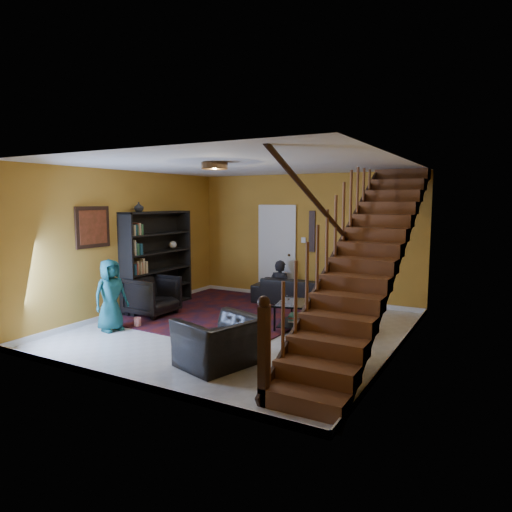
{
  "coord_description": "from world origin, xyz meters",
  "views": [
    {
      "loc": [
        3.94,
        -6.58,
        2.22
      ],
      "look_at": [
        0.04,
        0.4,
        1.25
      ],
      "focal_mm": 32.0,
      "sensor_mm": 36.0,
      "label": 1
    }
  ],
  "objects": [
    {
      "name": "floor",
      "position": [
        0.0,
        0.0,
        0.0
      ],
      "size": [
        5.5,
        5.5,
        0.0
      ],
      "primitive_type": "plane",
      "color": "beige",
      "rests_on": "ground"
    },
    {
      "name": "room",
      "position": [
        -1.33,
        1.33,
        0.05
      ],
      "size": [
        5.5,
        5.5,
        5.5
      ],
      "color": "#C3892B",
      "rests_on": "ground"
    },
    {
      "name": "staircase",
      "position": [
        2.12,
        -0.0,
        1.4
      ],
      "size": [
        0.95,
        5.02,
        3.18
      ],
      "color": "brown",
      "rests_on": "floor"
    },
    {
      "name": "bookshelf",
      "position": [
        -2.4,
        0.6,
        0.96
      ],
      "size": [
        0.35,
        1.8,
        2.0
      ],
      "color": "black",
      "rests_on": "floor"
    },
    {
      "name": "door",
      "position": [
        -0.7,
        2.73,
        1.02
      ],
      "size": [
        0.82,
        0.05,
        2.05
      ],
      "primitive_type": "cube",
      "color": "silver",
      "rests_on": "floor"
    },
    {
      "name": "framed_picture",
      "position": [
        -2.57,
        -0.9,
        1.75
      ],
      "size": [
        0.04,
        0.74,
        0.74
      ],
      "primitive_type": "cube",
      "color": "maroon",
      "rests_on": "room"
    },
    {
      "name": "wall_hanging",
      "position": [
        0.15,
        2.73,
        1.55
      ],
      "size": [
        0.14,
        0.03,
        0.9
      ],
      "primitive_type": "cube",
      "color": "black",
      "rests_on": "room"
    },
    {
      "name": "ceiling_fixture",
      "position": [
        0.0,
        -0.8,
        2.74
      ],
      "size": [
        0.4,
        0.4,
        0.1
      ],
      "primitive_type": "cylinder",
      "color": "#3F2814",
      "rests_on": "room"
    },
    {
      "name": "rug",
      "position": [
        -0.96,
        1.04,
        0.01
      ],
      "size": [
        3.59,
        4.07,
        0.02
      ],
      "primitive_type": "cube",
      "rotation": [
        0.0,
        0.0,
        -0.04
      ],
      "color": "#4E120E",
      "rests_on": "floor"
    },
    {
      "name": "sofa",
      "position": [
        0.04,
        2.3,
        0.29
      ],
      "size": [
        2.02,
        0.94,
        0.57
      ],
      "primitive_type": "imported",
      "rotation": [
        0.0,
        0.0,
        3.23
      ],
      "color": "black",
      "rests_on": "floor"
    },
    {
      "name": "armchair_left",
      "position": [
        -2.05,
        0.02,
        0.39
      ],
      "size": [
        0.86,
        0.84,
        0.77
      ],
      "primitive_type": "imported",
      "rotation": [
        0.0,
        0.0,
        1.56
      ],
      "color": "black",
      "rests_on": "floor"
    },
    {
      "name": "armchair_right",
      "position": [
        0.62,
        -1.63,
        0.33
      ],
      "size": [
        1.15,
        1.23,
        0.66
      ],
      "primitive_type": "imported",
      "rotation": [
        0.0,
        0.0,
        -1.86
      ],
      "color": "black",
      "rests_on": "floor"
    },
    {
      "name": "person_adult_a",
      "position": [
        -0.44,
        2.35,
        0.24
      ],
      "size": [
        0.52,
        0.35,
        1.37
      ],
      "primitive_type": "imported",
      "rotation": [
        0.0,
        0.0,
        3.19
      ],
      "color": "black",
      "rests_on": "sofa"
    },
    {
      "name": "person_adult_b",
      "position": [
        1.13,
        2.35,
        0.12
      ],
      "size": [
        0.58,
        0.46,
        1.15
      ],
      "primitive_type": "imported",
      "rotation": [
        0.0,
        0.0,
        3.1
      ],
      "color": "black",
      "rests_on": "sofa"
    },
    {
      "name": "person_child",
      "position": [
        -1.95,
        -1.12,
        0.62
      ],
      "size": [
        0.52,
        0.68,
        1.24
      ],
      "primitive_type": "imported",
      "rotation": [
        0.0,
        0.0,
        1.34
      ],
      "color": "#164A56",
      "rests_on": "armchair_left"
    },
    {
      "name": "coffee_table",
      "position": [
        1.16,
        0.51,
        0.29
      ],
      "size": [
        1.44,
        1.04,
        0.49
      ],
      "rotation": [
        0.0,
        0.0,
        0.24
      ],
      "color": "black",
      "rests_on": "floor"
    },
    {
      "name": "cup_a",
      "position": [
        1.43,
        0.31,
        0.54
      ],
      "size": [
        0.15,
        0.15,
        0.09
      ],
      "primitive_type": "imported",
      "rotation": [
        0.0,
        0.0,
        -0.35
      ],
      "color": "#999999",
      "rests_on": "coffee_table"
    },
    {
      "name": "cup_b",
      "position": [
        1.16,
        0.41,
        0.54
      ],
      "size": [
        0.12,
        0.12,
        0.09
      ],
      "primitive_type": "imported",
      "rotation": [
        0.0,
        0.0,
        -0.28
      ],
      "color": "#999999",
      "rests_on": "coffee_table"
    },
    {
      "name": "bowl",
      "position": [
        1.37,
        0.35,
        0.52
      ],
      "size": [
        0.26,
        0.26,
        0.06
      ],
      "primitive_type": "imported",
      "rotation": [
        0.0,
        0.0,
        -0.1
      ],
      "color": "#999999",
      "rests_on": "coffee_table"
    },
    {
      "name": "vase",
      "position": [
        -2.41,
        0.1,
        2.1
      ],
      "size": [
        0.18,
        0.18,
        0.19
      ],
      "primitive_type": "imported",
      "color": "#999999",
      "rests_on": "bookshelf"
    },
    {
      "name": "popcorn_bucket",
      "position": [
        -1.72,
        -0.74,
        0.09
      ],
      "size": [
        0.13,
        0.13,
        0.15
      ],
      "primitive_type": "cylinder",
      "rotation": [
        0.0,
        0.0,
        0.02
      ],
      "color": "red",
      "rests_on": "rug"
    }
  ]
}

